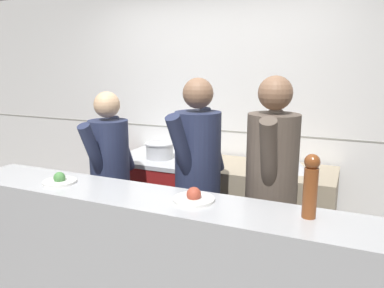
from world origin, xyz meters
name	(u,v)px	position (x,y,z in m)	size (l,w,h in m)	color
wall_back_tiled	(216,115)	(0.00, 1.54, 1.30)	(8.00, 0.06, 2.60)	white
oven_range	(162,199)	(-0.43, 1.14, 0.45)	(0.86, 0.71, 0.91)	maroon
prep_counter	(264,216)	(0.63, 1.14, 0.45)	(1.22, 0.65, 0.91)	gray
pass_counter	(154,270)	(0.20, -0.15, 0.50)	(2.92, 0.45, 1.01)	#B7BABF
stock_pot	(160,150)	(-0.42, 1.09, 0.99)	(0.28, 0.28, 0.15)	#B7BABF
mixing_bowl_steel	(298,167)	(0.91, 1.12, 0.96)	(0.22, 0.22, 0.10)	#B7BABF
plated_dish_main	(60,180)	(-0.53, -0.17, 1.03)	(0.23, 0.23, 0.08)	white
plated_dish_appetiser	(194,197)	(0.46, -0.11, 1.03)	(0.26, 0.26, 0.09)	white
pepper_mill	(311,185)	(1.13, -0.09, 1.19)	(0.08, 0.08, 0.35)	brown
chef_head_cook	(110,177)	(-0.52, 0.40, 0.89)	(0.33, 0.70, 1.61)	black
chef_sous	(198,178)	(0.25, 0.46, 0.96)	(0.40, 0.76, 1.73)	black
chef_line	(271,188)	(0.82, 0.42, 0.97)	(0.39, 0.77, 1.75)	black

